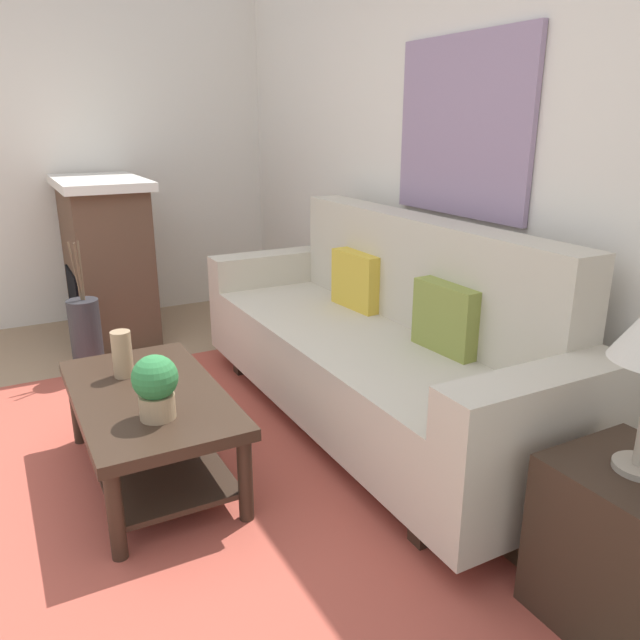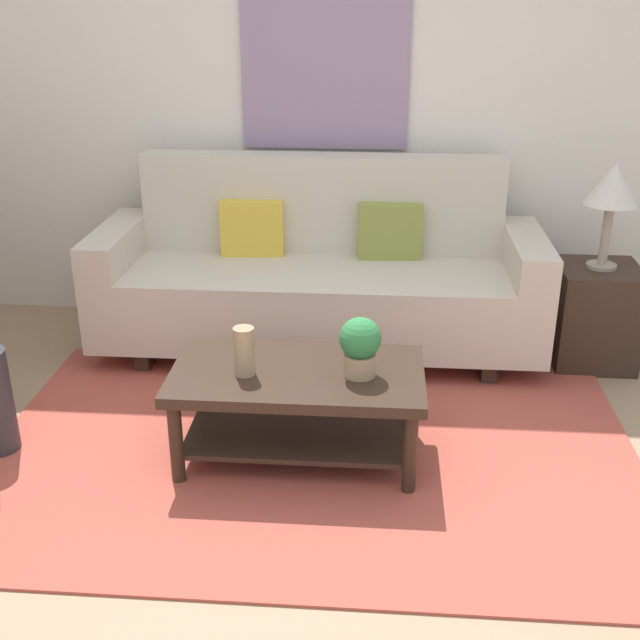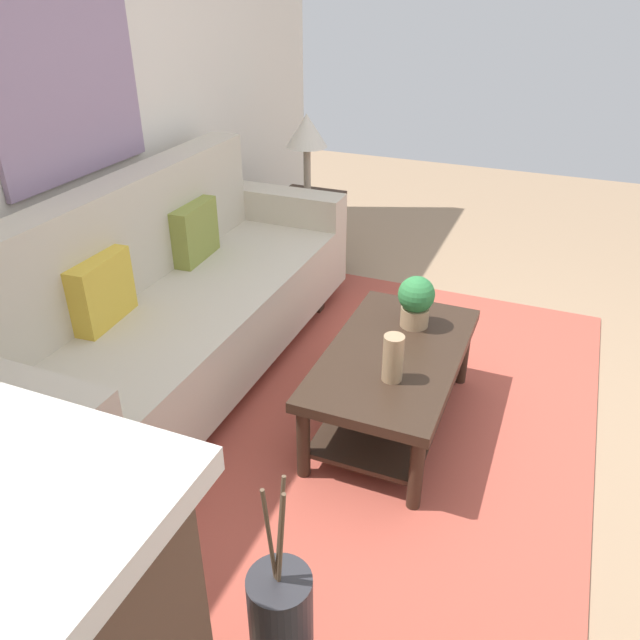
{
  "view_description": "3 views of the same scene",
  "coord_description": "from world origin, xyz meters",
  "px_view_note": "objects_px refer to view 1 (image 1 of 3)",
  "views": [
    {
      "loc": [
        2.46,
        -0.03,
        1.56
      ],
      "look_at": [
        0.11,
        1.23,
        0.69
      ],
      "focal_mm": 34.87,
      "sensor_mm": 36.0,
      "label": 1
    },
    {
      "loc": [
        0.28,
        -2.55,
        1.97
      ],
      "look_at": [
        0.0,
        0.94,
        0.47
      ],
      "focal_mm": 44.04,
      "sensor_mm": 36.0,
      "label": 2
    },
    {
      "loc": [
        -2.46,
        -0.14,
        1.99
      ],
      "look_at": [
        0.04,
        0.89,
        0.45
      ],
      "focal_mm": 35.21,
      "sensor_mm": 36.0,
      "label": 3
    }
  ],
  "objects_px": {
    "throw_pillow_olive": "(448,318)",
    "floor_vase": "(87,339)",
    "tabletop_vase": "(122,354)",
    "fireplace": "(107,259)",
    "side_table": "(626,548)",
    "throw_pillow_mustard": "(358,280)",
    "coffee_table": "(150,415)",
    "couch": "(377,346)",
    "potted_plant_tabletop": "(156,385)",
    "framed_painting": "(461,127)"
  },
  "relations": [
    {
      "from": "potted_plant_tabletop",
      "to": "tabletop_vase",
      "type": "bearing_deg",
      "value": -176.3
    },
    {
      "from": "potted_plant_tabletop",
      "to": "throw_pillow_mustard",
      "type": "bearing_deg",
      "value": 116.73
    },
    {
      "from": "throw_pillow_olive",
      "to": "floor_vase",
      "type": "height_order",
      "value": "throw_pillow_olive"
    },
    {
      "from": "framed_painting",
      "to": "coffee_table",
      "type": "bearing_deg",
      "value": -89.98
    },
    {
      "from": "tabletop_vase",
      "to": "fireplace",
      "type": "bearing_deg",
      "value": 171.88
    },
    {
      "from": "throw_pillow_mustard",
      "to": "coffee_table",
      "type": "relative_size",
      "value": 0.33
    },
    {
      "from": "side_table",
      "to": "fireplace",
      "type": "bearing_deg",
      "value": -166.32
    },
    {
      "from": "throw_pillow_olive",
      "to": "floor_vase",
      "type": "relative_size",
      "value": 0.72
    },
    {
      "from": "floor_vase",
      "to": "throw_pillow_olive",
      "type": "bearing_deg",
      "value": 37.79
    },
    {
      "from": "potted_plant_tabletop",
      "to": "floor_vase",
      "type": "distance_m",
      "value": 1.68
    },
    {
      "from": "potted_plant_tabletop",
      "to": "floor_vase",
      "type": "xyz_separation_m",
      "value": [
        -1.64,
        -0.05,
        -0.32
      ]
    },
    {
      "from": "tabletop_vase",
      "to": "floor_vase",
      "type": "bearing_deg",
      "value": -179.24
    },
    {
      "from": "couch",
      "to": "tabletop_vase",
      "type": "xyz_separation_m",
      "value": [
        -0.22,
        -1.23,
        0.11
      ]
    },
    {
      "from": "coffee_table",
      "to": "framed_painting",
      "type": "bearing_deg",
      "value": 90.02
    },
    {
      "from": "coffee_table",
      "to": "potted_plant_tabletop",
      "type": "distance_m",
      "value": 0.37
    },
    {
      "from": "couch",
      "to": "throw_pillow_olive",
      "type": "distance_m",
      "value": 0.48
    },
    {
      "from": "side_table",
      "to": "framed_painting",
      "type": "distance_m",
      "value": 2.05
    },
    {
      "from": "fireplace",
      "to": "floor_vase",
      "type": "height_order",
      "value": "fireplace"
    },
    {
      "from": "fireplace",
      "to": "couch",
      "type": "bearing_deg",
      "value": 24.66
    },
    {
      "from": "fireplace",
      "to": "floor_vase",
      "type": "bearing_deg",
      "value": -21.29
    },
    {
      "from": "coffee_table",
      "to": "floor_vase",
      "type": "distance_m",
      "value": 1.38
    },
    {
      "from": "throw_pillow_olive",
      "to": "side_table",
      "type": "relative_size",
      "value": 0.64
    },
    {
      "from": "tabletop_vase",
      "to": "framed_painting",
      "type": "distance_m",
      "value": 1.97
    },
    {
      "from": "potted_plant_tabletop",
      "to": "fireplace",
      "type": "distance_m",
      "value": 2.38
    },
    {
      "from": "potted_plant_tabletop",
      "to": "framed_painting",
      "type": "xyz_separation_m",
      "value": [
        -0.27,
        1.67,
        0.94
      ]
    },
    {
      "from": "side_table",
      "to": "potted_plant_tabletop",
      "type": "bearing_deg",
      "value": -138.56
    },
    {
      "from": "throw_pillow_olive",
      "to": "couch",
      "type": "bearing_deg",
      "value": -162.65
    },
    {
      "from": "couch",
      "to": "framed_painting",
      "type": "xyz_separation_m",
      "value": [
        0.0,
        0.46,
        1.08
      ]
    },
    {
      "from": "couch",
      "to": "coffee_table",
      "type": "xyz_separation_m",
      "value": [
        0.0,
        -1.18,
        -0.12
      ]
    },
    {
      "from": "couch",
      "to": "floor_vase",
      "type": "xyz_separation_m",
      "value": [
        -1.37,
        -1.25,
        -0.18
      ]
    },
    {
      "from": "throw_pillow_mustard",
      "to": "coffee_table",
      "type": "xyz_separation_m",
      "value": [
        0.4,
        -1.31,
        -0.37
      ]
    },
    {
      "from": "throw_pillow_olive",
      "to": "floor_vase",
      "type": "bearing_deg",
      "value": -142.21
    },
    {
      "from": "potted_plant_tabletop",
      "to": "coffee_table",
      "type": "bearing_deg",
      "value": 175.68
    },
    {
      "from": "floor_vase",
      "to": "coffee_table",
      "type": "bearing_deg",
      "value": 2.81
    },
    {
      "from": "coffee_table",
      "to": "throw_pillow_mustard",
      "type": "bearing_deg",
      "value": 106.94
    },
    {
      "from": "throw_pillow_mustard",
      "to": "framed_painting",
      "type": "height_order",
      "value": "framed_painting"
    },
    {
      "from": "coffee_table",
      "to": "side_table",
      "type": "xyz_separation_m",
      "value": [
        1.54,
        1.1,
        -0.03
      ]
    },
    {
      "from": "fireplace",
      "to": "floor_vase",
      "type": "xyz_separation_m",
      "value": [
        0.73,
        -0.28,
        -0.34
      ]
    },
    {
      "from": "coffee_table",
      "to": "framed_painting",
      "type": "xyz_separation_m",
      "value": [
        -0.0,
        1.65,
        1.2
      ]
    },
    {
      "from": "couch",
      "to": "fireplace",
      "type": "bearing_deg",
      "value": -155.34
    },
    {
      "from": "potted_plant_tabletop",
      "to": "floor_vase",
      "type": "relative_size",
      "value": 0.52
    },
    {
      "from": "throw_pillow_mustard",
      "to": "fireplace",
      "type": "relative_size",
      "value": 0.31
    },
    {
      "from": "couch",
      "to": "framed_painting",
      "type": "distance_m",
      "value": 1.18
    },
    {
      "from": "floor_vase",
      "to": "framed_painting",
      "type": "bearing_deg",
      "value": 51.28
    },
    {
      "from": "coffee_table",
      "to": "tabletop_vase",
      "type": "relative_size",
      "value": 5.1
    },
    {
      "from": "potted_plant_tabletop",
      "to": "side_table",
      "type": "relative_size",
      "value": 0.47
    },
    {
      "from": "throw_pillow_olive",
      "to": "coffee_table",
      "type": "relative_size",
      "value": 0.33
    },
    {
      "from": "throw_pillow_mustard",
      "to": "coffee_table",
      "type": "bearing_deg",
      "value": -73.06
    },
    {
      "from": "tabletop_vase",
      "to": "side_table",
      "type": "distance_m",
      "value": 2.12
    },
    {
      "from": "floor_vase",
      "to": "fireplace",
      "type": "bearing_deg",
      "value": 158.71
    }
  ]
}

